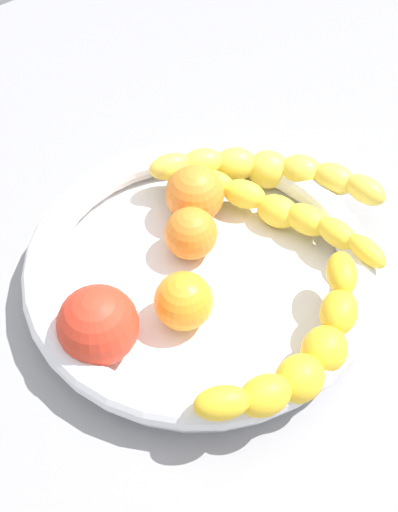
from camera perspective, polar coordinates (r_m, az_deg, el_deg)
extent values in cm
cube|color=gray|center=(68.92, 0.00, -3.19)|extent=(120.00, 120.00, 3.00)
cylinder|color=white|center=(67.08, 0.00, -2.04)|extent=(32.27, 32.27, 1.57)
torus|color=white|center=(65.20, 0.00, -0.78)|extent=(34.51, 34.51, 3.19)
ellipsoid|color=yellow|center=(54.05, 1.98, -12.48)|extent=(4.82, 5.45, 2.81)
ellipsoid|color=yellow|center=(55.59, 5.67, -11.83)|extent=(4.53, 5.41, 3.42)
ellipsoid|color=yellow|center=(57.72, 8.60, -10.36)|extent=(4.07, 4.71, 4.02)
ellipsoid|color=yellow|center=(59.51, 10.69, -7.92)|extent=(5.18, 5.62, 4.02)
ellipsoid|color=yellow|center=(60.86, 11.91, -4.72)|extent=(5.38, 5.77, 3.42)
ellipsoid|color=yellow|center=(62.38, 12.14, -1.46)|extent=(5.35, 5.21, 2.81)
ellipsoid|color=yellow|center=(71.18, 14.08, 5.53)|extent=(4.96, 3.26, 2.74)
ellipsoid|color=yellow|center=(72.45, 11.50, 6.51)|extent=(5.43, 4.49, 3.23)
ellipsoid|color=yellow|center=(73.41, 8.76, 7.14)|extent=(5.89, 5.50, 3.72)
ellipsoid|color=yellow|center=(74.03, 5.94, 7.40)|extent=(6.29, 6.23, 4.21)
ellipsoid|color=yellow|center=(73.58, 3.13, 7.89)|extent=(5.85, 5.98, 3.72)
ellipsoid|color=yellow|center=(72.80, 0.29, 7.99)|extent=(5.07, 5.65, 3.23)
ellipsoid|color=yellow|center=(71.69, -2.50, 7.71)|extent=(4.03, 5.29, 2.74)
ellipsoid|color=yellow|center=(65.72, 14.19, 0.42)|extent=(4.83, 2.53, 2.20)
ellipsoid|color=yellow|center=(67.42, 11.78, 1.90)|extent=(4.84, 2.88, 2.59)
ellipsoid|color=yellow|center=(68.99, 9.23, 3.09)|extent=(5.18, 3.84, 2.98)
ellipsoid|color=yellow|center=(70.42, 6.57, 3.99)|extent=(5.53, 4.72, 3.38)
ellipsoid|color=yellow|center=(70.79, 3.89, 5.32)|extent=(5.53, 4.77, 2.98)
ellipsoid|color=yellow|center=(71.02, 1.09, 6.38)|extent=(5.33, 4.78, 2.59)
ellipsoid|color=yellow|center=(71.11, -1.81, 7.14)|extent=(4.95, 4.77, 2.20)
sphere|color=orange|center=(66.39, -0.71, 1.95)|extent=(5.38, 5.38, 5.38)
sphere|color=orange|center=(69.53, -0.37, 5.32)|extent=(6.21, 6.21, 6.21)
sphere|color=orange|center=(61.18, -1.32, -3.88)|extent=(5.55, 5.55, 5.55)
sphere|color=red|center=(59.29, -8.65, -5.88)|extent=(7.31, 7.31, 7.31)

